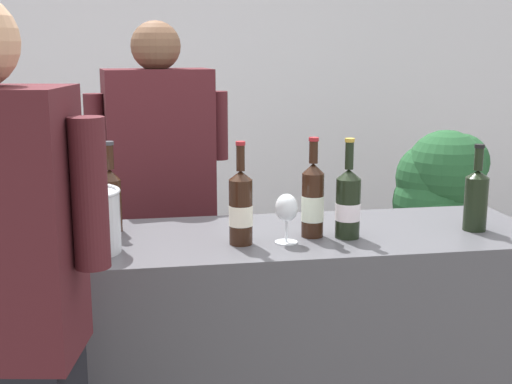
{
  "coord_description": "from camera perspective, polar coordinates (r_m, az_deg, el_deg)",
  "views": [
    {
      "loc": [
        -0.3,
        -2.19,
        1.6
      ],
      "look_at": [
        0.07,
        0.0,
        1.13
      ],
      "focal_mm": 47.69,
      "sensor_mm": 36.0,
      "label": 1
    }
  ],
  "objects": [
    {
      "name": "wine_bottle_1",
      "position": [
        2.27,
        7.72,
        -0.93
      ],
      "size": [
        0.08,
        0.08,
        0.33
      ],
      "color": "black",
      "rests_on": "counter"
    },
    {
      "name": "potted_shrub",
      "position": [
        3.99,
        14.93,
        -0.44
      ],
      "size": [
        0.57,
        0.47,
        1.16
      ],
      "color": "brown",
      "rests_on": "ground_plane"
    },
    {
      "name": "wine_bottle_5",
      "position": [
        2.27,
        4.78,
        -0.7
      ],
      "size": [
        0.08,
        0.08,
        0.34
      ],
      "color": "black",
      "rests_on": "counter"
    },
    {
      "name": "wine_bottle_2",
      "position": [
        2.38,
        -12.09,
        -0.4
      ],
      "size": [
        0.07,
        0.07,
        0.31
      ],
      "color": "black",
      "rests_on": "counter"
    },
    {
      "name": "wine_bottle_0",
      "position": [
        2.18,
        -1.29,
        -1.3
      ],
      "size": [
        0.08,
        0.08,
        0.33
      ],
      "color": "black",
      "rests_on": "counter"
    },
    {
      "name": "person_server",
      "position": [
        2.97,
        -7.95,
        -3.14
      ],
      "size": [
        0.6,
        0.3,
        1.71
      ],
      "color": "black",
      "rests_on": "ground_plane"
    },
    {
      "name": "wine_bottle_6",
      "position": [
        2.47,
        17.98,
        -0.47
      ],
      "size": [
        0.08,
        0.08,
        0.3
      ],
      "color": "black",
      "rests_on": "counter"
    },
    {
      "name": "wine_glass",
      "position": [
        2.19,
        2.57,
        -1.51
      ],
      "size": [
        0.07,
        0.07,
        0.16
      ],
      "color": "silver",
      "rests_on": "counter"
    },
    {
      "name": "wall_back",
      "position": [
        4.8,
        -6.13,
        9.54
      ],
      "size": [
        8.0,
        0.1,
        2.8
      ],
      "primitive_type": "cube",
      "color": "white",
      "rests_on": "ground_plane"
    },
    {
      "name": "counter",
      "position": [
        2.47,
        -1.74,
        -14.73
      ],
      "size": [
        2.12,
        0.59,
        0.98
      ],
      "primitive_type": "cube",
      "color": "#4C4C51",
      "rests_on": "ground_plane"
    },
    {
      "name": "ice_bucket",
      "position": [
        2.16,
        -14.46,
        -2.36
      ],
      "size": [
        0.25,
        0.25,
        0.2
      ],
      "color": "silver",
      "rests_on": "counter"
    }
  ]
}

